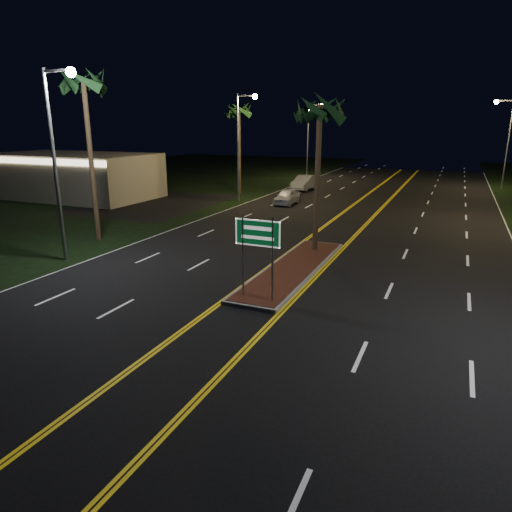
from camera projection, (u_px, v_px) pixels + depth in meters
The scene contains 14 objects.
ground at pixel (224, 330), 15.14m from camera, with size 120.00×120.00×0.00m, color black.
grass_left at pixel (82, 188), 48.67m from camera, with size 40.00×110.00×0.01m, color black.
median_island at pixel (293, 269), 21.28m from camera, with size 2.25×10.25×0.17m.
highway_sign at pixel (258, 241), 16.94m from camera, with size 1.80×0.08×3.20m.
commercial_building at pixel (74, 176), 42.17m from camera, with size 15.00×8.12×4.00m.
streetlight_left_near at pixel (59, 145), 21.17m from camera, with size 1.91×0.44×9.00m.
streetlight_left_mid at pixel (242, 135), 38.78m from camera, with size 1.91×0.44×9.00m.
streetlight_left_far at pixel (311, 132), 56.39m from camera, with size 1.91×0.44×9.00m.
streetlight_right_far at pixel (505, 134), 46.48m from camera, with size 1.91×0.44×9.00m.
palm_median at pixel (320, 109), 22.37m from camera, with size 2.40×2.40×8.30m.
palm_left_near at pixel (83, 83), 24.57m from camera, with size 2.40×2.40×9.80m.
palm_left_far at pixel (239, 111), 42.56m from camera, with size 2.40×2.40×8.80m.
car_near at pixel (287, 195), 38.81m from camera, with size 1.89×4.41×1.47m, color silver.
car_far at pixel (305, 181), 47.31m from camera, with size 2.22×5.17×1.72m, color silver.
Camera 1 is at (6.51, -12.29, 6.57)m, focal length 32.00 mm.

